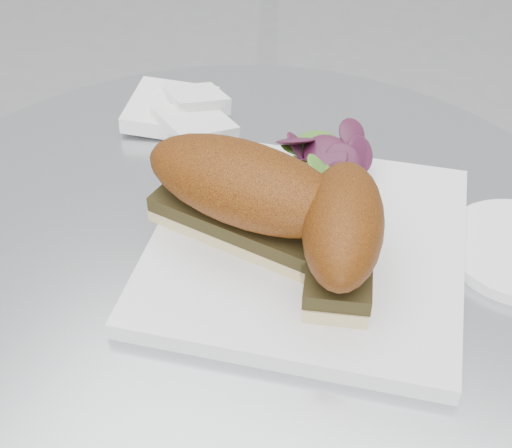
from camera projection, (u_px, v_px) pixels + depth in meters
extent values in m
cylinder|color=#B4B7BC|center=(238.00, 271.00, 0.62)|extent=(0.70, 0.70, 0.02)
cube|color=white|center=(307.00, 246.00, 0.61)|extent=(0.31, 0.31, 0.02)
cube|color=beige|center=(246.00, 224.00, 0.61)|extent=(0.17, 0.08, 0.01)
cube|color=black|center=(246.00, 212.00, 0.60)|extent=(0.16, 0.08, 0.01)
ellipsoid|color=#633409|center=(245.00, 184.00, 0.58)|extent=(0.19, 0.10, 0.06)
cube|color=beige|center=(339.00, 265.00, 0.58)|extent=(0.08, 0.13, 0.01)
cube|color=black|center=(340.00, 252.00, 0.57)|extent=(0.08, 0.13, 0.01)
ellipsoid|color=#633409|center=(343.00, 223.00, 0.55)|extent=(0.10, 0.15, 0.06)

